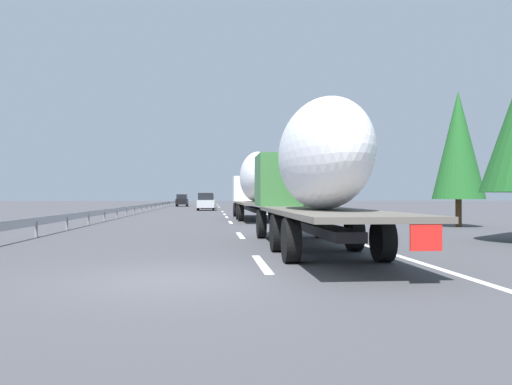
# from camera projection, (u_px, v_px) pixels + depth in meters

# --- Properties ---
(ground_plane) EXTENTS (260.00, 260.00, 0.00)m
(ground_plane) POSITION_uv_depth(u_px,v_px,m) (205.00, 212.00, 49.22)
(ground_plane) COLOR #424247
(lane_stripe_0) EXTENTS (3.20, 0.20, 0.01)m
(lane_stripe_0) POSITION_uv_depth(u_px,v_px,m) (262.00, 264.00, 11.53)
(lane_stripe_0) COLOR white
(lane_stripe_0) RESTS_ON ground_plane
(lane_stripe_1) EXTENTS (3.20, 0.20, 0.01)m
(lane_stripe_1) POSITION_uv_depth(u_px,v_px,m) (240.00, 235.00, 19.94)
(lane_stripe_1) COLOR white
(lane_stripe_1) RESTS_ON ground_plane
(lane_stripe_2) EXTENTS (3.20, 0.20, 0.01)m
(lane_stripe_2) POSITION_uv_depth(u_px,v_px,m) (231.00, 222.00, 30.09)
(lane_stripe_2) COLOR white
(lane_stripe_2) RESTS_ON ground_plane
(lane_stripe_3) EXTENTS (3.20, 0.20, 0.01)m
(lane_stripe_3) POSITION_uv_depth(u_px,v_px,m) (227.00, 217.00, 37.54)
(lane_stripe_3) COLOR white
(lane_stripe_3) RESTS_ON ground_plane
(lane_stripe_4) EXTENTS (3.20, 0.20, 0.01)m
(lane_stripe_4) POSITION_uv_depth(u_px,v_px,m) (225.00, 214.00, 43.69)
(lane_stripe_4) COLOR white
(lane_stripe_4) RESTS_ON ground_plane
(lane_stripe_5) EXTENTS (3.20, 0.20, 0.01)m
(lane_stripe_5) POSITION_uv_depth(u_px,v_px,m) (222.00, 212.00, 51.63)
(lane_stripe_5) COLOR white
(lane_stripe_5) RESTS_ON ground_plane
(lane_stripe_6) EXTENTS (3.20, 0.20, 0.01)m
(lane_stripe_6) POSITION_uv_depth(u_px,v_px,m) (219.00, 207.00, 76.79)
(lane_stripe_6) COLOR white
(lane_stripe_6) RESTS_ON ground_plane
(lane_stripe_7) EXTENTS (3.20, 0.20, 0.01)m
(lane_stripe_7) POSITION_uv_depth(u_px,v_px,m) (219.00, 207.00, 72.70)
(lane_stripe_7) COLOR white
(lane_stripe_7) RESTS_ON ground_plane
(lane_stripe_8) EXTENTS (3.20, 0.20, 0.01)m
(lane_stripe_8) POSITION_uv_depth(u_px,v_px,m) (217.00, 204.00, 97.14)
(lane_stripe_8) COLOR white
(lane_stripe_8) RESTS_ON ground_plane
(lane_stripe_9) EXTENTS (3.20, 0.20, 0.01)m
(lane_stripe_9) POSITION_uv_depth(u_px,v_px,m) (218.00, 205.00, 91.15)
(lane_stripe_9) COLOR white
(lane_stripe_9) RESTS_ON ground_plane
(edge_line_right) EXTENTS (110.00, 0.20, 0.01)m
(edge_line_right) POSITION_uv_depth(u_px,v_px,m) (256.00, 211.00, 54.69)
(edge_line_right) COLOR white
(edge_line_right) RESTS_ON ground_plane
(truck_lead) EXTENTS (13.94, 2.55, 4.42)m
(truck_lead) POSITION_uv_depth(u_px,v_px,m) (255.00, 182.00, 33.66)
(truck_lead) COLOR silver
(truck_lead) RESTS_ON ground_plane
(truck_trailing) EXTENTS (12.74, 2.55, 4.13)m
(truck_trailing) POSITION_uv_depth(u_px,v_px,m) (313.00, 169.00, 14.61)
(truck_trailing) COLOR #387038
(truck_trailing) RESTS_ON ground_plane
(car_silver_hatch) EXTENTS (4.17, 1.90, 1.94)m
(car_silver_hatch) POSITION_uv_depth(u_px,v_px,m) (206.00, 202.00, 55.97)
(car_silver_hatch) COLOR #ADB2B7
(car_silver_hatch) RESTS_ON ground_plane
(car_blue_sedan) EXTENTS (4.53, 1.75, 1.98)m
(car_blue_sedan) POSITION_uv_depth(u_px,v_px,m) (209.00, 200.00, 90.03)
(car_blue_sedan) COLOR #28479E
(car_blue_sedan) RESTS_ON ground_plane
(car_yellow_coupe) EXTENTS (4.31, 1.74, 1.80)m
(car_yellow_coupe) POSITION_uv_depth(u_px,v_px,m) (208.00, 201.00, 64.62)
(car_yellow_coupe) COLOR gold
(car_yellow_coupe) RESTS_ON ground_plane
(car_black_suv) EXTENTS (4.44, 1.78, 1.89)m
(car_black_suv) POSITION_uv_depth(u_px,v_px,m) (182.00, 200.00, 78.54)
(car_black_suv) COLOR black
(car_black_suv) RESTS_ON ground_plane
(road_sign) EXTENTS (0.10, 0.90, 3.47)m
(road_sign) POSITION_uv_depth(u_px,v_px,m) (265.00, 189.00, 57.08)
(road_sign) COLOR gray
(road_sign) RESTS_ON ground_plane
(tree_0) EXTENTS (2.60, 2.60, 6.97)m
(tree_0) POSITION_uv_depth(u_px,v_px,m) (458.00, 145.00, 25.63)
(tree_0) COLOR #472D19
(tree_0) RESTS_ON ground_plane
(tree_1) EXTENTS (3.00, 3.00, 5.03)m
(tree_1) POSITION_uv_depth(u_px,v_px,m) (311.00, 181.00, 53.86)
(tree_1) COLOR #472D19
(tree_1) RESTS_ON ground_plane
(tree_2) EXTENTS (2.54, 2.54, 7.53)m
(tree_2) POSITION_uv_depth(u_px,v_px,m) (274.00, 180.00, 89.38)
(tree_2) COLOR #472D19
(tree_2) RESTS_ON ground_plane
(tree_4) EXTENTS (3.46, 3.46, 6.24)m
(tree_4) POSITION_uv_depth(u_px,v_px,m) (301.00, 178.00, 68.28)
(tree_4) COLOR #472D19
(tree_4) RESTS_ON ground_plane
(tree_5) EXTENTS (3.38, 3.38, 5.68)m
(tree_5) POSITION_uv_depth(u_px,v_px,m) (274.00, 186.00, 95.90)
(tree_5) COLOR #472D19
(tree_5) RESTS_ON ground_plane
(guardrail_median) EXTENTS (94.00, 0.10, 0.76)m
(guardrail_median) POSITION_uv_depth(u_px,v_px,m) (146.00, 206.00, 51.68)
(guardrail_median) COLOR #9EA0A5
(guardrail_median) RESTS_ON ground_plane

